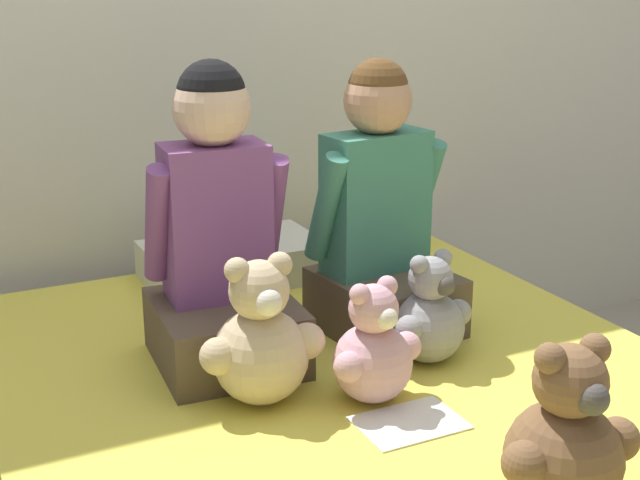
# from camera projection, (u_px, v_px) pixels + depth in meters

# --- Properties ---
(wall_behind_bed) EXTENTS (8.00, 0.06, 2.50)m
(wall_behind_bed) POSITION_uv_depth(u_px,v_px,m) (189.00, 7.00, 2.62)
(wall_behind_bed) COLOR silver
(wall_behind_bed) RESTS_ON ground_plane
(child_on_left) EXTENTS (0.34, 0.36, 0.69)m
(child_on_left) POSITION_uv_depth(u_px,v_px,m) (219.00, 241.00, 2.00)
(child_on_left) COLOR brown
(child_on_left) RESTS_ON bed
(child_on_right) EXTENTS (0.36, 0.35, 0.67)m
(child_on_right) POSITION_uv_depth(u_px,v_px,m) (380.00, 220.00, 2.18)
(child_on_right) COLOR brown
(child_on_right) RESTS_ON bed
(teddy_bear_held_by_left_child) EXTENTS (0.27, 0.20, 0.32)m
(teddy_bear_held_by_left_child) POSITION_uv_depth(u_px,v_px,m) (261.00, 341.00, 1.84)
(teddy_bear_held_by_left_child) COLOR #D1B78E
(teddy_bear_held_by_left_child) RESTS_ON bed
(teddy_bear_held_by_right_child) EXTENTS (0.22, 0.17, 0.26)m
(teddy_bear_held_by_right_child) POSITION_uv_depth(u_px,v_px,m) (430.00, 316.00, 2.04)
(teddy_bear_held_by_right_child) COLOR #939399
(teddy_bear_held_by_right_child) RESTS_ON bed
(teddy_bear_between_children) EXTENTS (0.22, 0.17, 0.27)m
(teddy_bear_between_children) POSITION_uv_depth(u_px,v_px,m) (373.00, 351.00, 1.85)
(teddy_bear_between_children) COLOR #DBA3B2
(teddy_bear_between_children) RESTS_ON bed
(teddy_bear_at_foot_of_bed) EXTENTS (0.26, 0.20, 0.32)m
(teddy_bear_at_foot_of_bed) POSITION_uv_depth(u_px,v_px,m) (566.00, 442.00, 1.46)
(teddy_bear_at_foot_of_bed) COLOR brown
(teddy_bear_at_foot_of_bed) RESTS_ON bed
(pillow_at_headboard) EXTENTS (0.50, 0.30, 0.11)m
(pillow_at_headboard) POSITION_uv_depth(u_px,v_px,m) (233.00, 261.00, 2.58)
(pillow_at_headboard) COLOR silver
(pillow_at_headboard) RESTS_ON bed
(sign_card) EXTENTS (0.21, 0.15, 0.00)m
(sign_card) POSITION_uv_depth(u_px,v_px,m) (409.00, 423.00, 1.79)
(sign_card) COLOR white
(sign_card) RESTS_ON bed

